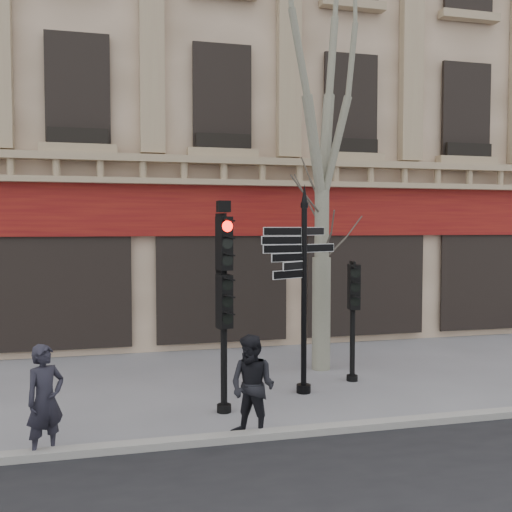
% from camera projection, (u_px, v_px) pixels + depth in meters
% --- Properties ---
extents(ground, '(80.00, 80.00, 0.00)m').
position_uv_depth(ground, '(273.00, 407.00, 10.05)').
color(ground, slate).
rests_on(ground, ground).
extents(kerb, '(80.00, 0.25, 0.12)m').
position_uv_depth(kerb, '(297.00, 432.00, 8.69)').
color(kerb, gray).
rests_on(kerb, ground).
extents(building, '(28.00, 15.52, 18.00)m').
position_uv_depth(building, '(186.00, 74.00, 21.69)').
color(building, tan).
rests_on(building, ground).
extents(fingerpost, '(2.05, 2.05, 4.00)m').
position_uv_depth(fingerpost, '(304.00, 253.00, 10.81)').
color(fingerpost, black).
rests_on(fingerpost, ground).
extents(traffic_signal_main, '(0.45, 0.37, 3.63)m').
position_uv_depth(traffic_signal_main, '(224.00, 280.00, 9.68)').
color(traffic_signal_main, black).
rests_on(traffic_signal_main, ground).
extents(traffic_signal_secondary, '(0.45, 0.36, 2.42)m').
position_uv_depth(traffic_signal_secondary, '(353.00, 300.00, 11.70)').
color(traffic_signal_secondary, black).
rests_on(traffic_signal_secondary, ground).
extents(plane_tree, '(3.65, 3.65, 9.69)m').
position_uv_depth(plane_tree, '(323.00, 61.00, 12.40)').
color(plane_tree, gray).
rests_on(plane_tree, ground).
extents(pedestrian_a, '(0.68, 0.65, 1.57)m').
position_uv_depth(pedestrian_a, '(45.00, 401.00, 7.88)').
color(pedestrian_a, black).
rests_on(pedestrian_a, ground).
extents(pedestrian_b, '(0.96, 0.95, 1.56)m').
position_uv_depth(pedestrian_b, '(253.00, 387.00, 8.59)').
color(pedestrian_b, black).
rests_on(pedestrian_b, ground).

